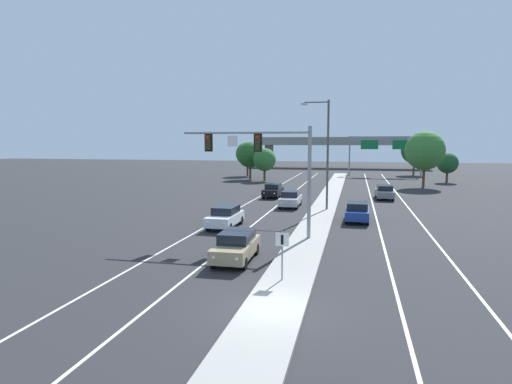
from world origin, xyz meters
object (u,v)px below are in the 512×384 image
car_oncoming_black (273,190)px  tree_far_left_a (247,154)px  street_lamp_median (325,148)px  car_oncoming_white (225,216)px  car_oncoming_silver (291,199)px  tree_far_left_b (250,155)px  median_sign_post (282,249)px  car_oncoming_tan (236,246)px  tree_far_right_c (448,163)px  car_receding_blue (357,211)px  tree_far_right_a (425,151)px  tree_far_right_b (414,151)px  highway_sign_gantry (385,143)px  tree_far_left_c (265,160)px  overhead_signal_mast (267,157)px  car_receding_grey (384,192)px

car_oncoming_black → tree_far_left_a: bearing=109.4°
street_lamp_median → car_oncoming_white: size_ratio=2.23×
car_oncoming_silver → tree_far_left_b: size_ratio=0.70×
median_sign_post → car_oncoming_tan: median_sign_post is taller
tree_far_right_c → car_oncoming_tan: bearing=-111.5°
car_oncoming_white → median_sign_post: bearing=-61.9°
median_sign_post → tree_far_left_b: tree_far_left_b is taller
car_receding_blue → tree_far_right_a: size_ratio=0.57×
car_oncoming_tan → car_oncoming_black: bearing=96.6°
car_oncoming_tan → car_receding_blue: size_ratio=1.00×
median_sign_post → tree_far_right_a: (12.50, 45.72, 3.59)m
median_sign_post → car_oncoming_tan: (-3.01, 3.10, -0.77)m
car_oncoming_black → tree_far_right_b: bearing=63.0°
car_oncoming_tan → tree_far_left_b: (-11.53, 50.24, 3.38)m
median_sign_post → tree_far_left_a: (-16.86, 60.62, 2.60)m
highway_sign_gantry → tree_far_left_c: (-19.81, -15.42, -2.65)m
car_oncoming_white → car_receding_blue: 10.72m
tree_far_right_b → street_lamp_median: bearing=-105.9°
car_oncoming_silver → car_receding_blue: 9.13m
car_oncoming_tan → tree_far_left_a: size_ratio=0.70×
car_receding_blue → tree_far_right_a: (9.15, 29.24, 4.36)m
tree_far_right_a → tree_far_right_b: bearing=86.2°
median_sign_post → car_oncoming_white: median_sign_post is taller
overhead_signal_mast → car_oncoming_black: 21.93m
car_oncoming_silver → car_oncoming_black: bearing=113.6°
median_sign_post → tree_far_left_b: size_ratio=0.34×
street_lamp_median → tree_far_left_a: street_lamp_median is taller
median_sign_post → car_oncoming_black: bearing=101.5°
car_oncoming_white → highway_sign_gantry: highway_sign_gantry is taller
tree_far_right_b → tree_far_left_c: bearing=-142.7°
highway_sign_gantry → car_oncoming_white: bearing=-105.2°
overhead_signal_mast → tree_far_left_b: (-12.00, 44.44, -1.19)m
median_sign_post → tree_far_right_c: 57.14m
tree_far_right_b → tree_far_left_a: size_ratio=1.13×
highway_sign_gantry → car_oncoming_silver: bearing=-105.0°
car_oncoming_white → car_oncoming_tan: bearing=-69.4°
overhead_signal_mast → car_receding_blue: bearing=52.1°
car_receding_blue → car_oncoming_tan: bearing=-115.4°
tree_far_left_c → median_sign_post: bearing=-77.2°
median_sign_post → car_receding_grey: (6.33, 31.18, -0.77)m
tree_far_right_b → tree_far_left_b: bearing=-150.3°
overhead_signal_mast → car_oncoming_tan: 7.40m
car_oncoming_silver → tree_far_right_b: size_ratio=0.62×
car_oncoming_white → car_receding_blue: (9.62, 4.72, 0.00)m
tree_far_right_c → highway_sign_gantry: bearing=128.1°
street_lamp_median → car_oncoming_tan: size_ratio=2.22×
highway_sign_gantry → tree_far_left_c: size_ratio=2.47×
car_oncoming_silver → highway_sign_gantry: 44.53m
median_sign_post → car_oncoming_black: median_sign_post is taller
car_receding_grey → tree_far_left_a: tree_far_left_a is taller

